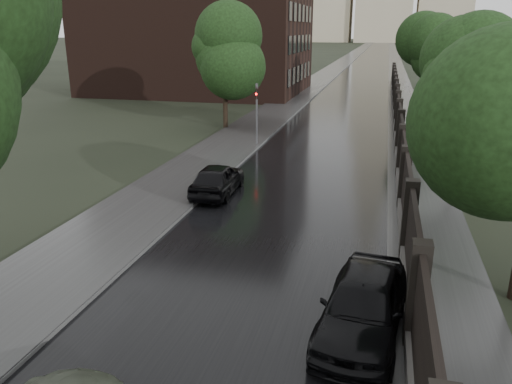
% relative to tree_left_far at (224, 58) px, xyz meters
% --- Properties ---
extents(road, '(8.00, 420.00, 0.02)m').
position_rel_tree_left_far_xyz_m(road, '(8.00, 160.00, -5.23)').
color(road, black).
rests_on(road, ground).
extents(sidewalk_left, '(4.00, 420.00, 0.16)m').
position_rel_tree_left_far_xyz_m(sidewalk_left, '(2.00, 160.00, -5.16)').
color(sidewalk_left, '#2D2D2D').
rests_on(sidewalk_left, ground).
extents(verge_right, '(3.00, 420.00, 0.08)m').
position_rel_tree_left_far_xyz_m(verge_right, '(13.50, 160.00, -5.20)').
color(verge_right, '#2D2D2D').
rests_on(verge_right, ground).
extents(fence_right, '(0.45, 75.72, 2.70)m').
position_rel_tree_left_far_xyz_m(fence_right, '(12.60, 2.01, -4.23)').
color(fence_right, '#383533').
rests_on(fence_right, ground).
extents(tree_left_far, '(4.25, 4.25, 7.39)m').
position_rel_tree_left_far_xyz_m(tree_left_far, '(0.00, 0.00, 0.00)').
color(tree_left_far, black).
rests_on(tree_left_far, ground).
extents(tree_right_b, '(4.08, 4.08, 7.01)m').
position_rel_tree_left_far_xyz_m(tree_right_b, '(15.50, -8.00, -0.29)').
color(tree_right_b, black).
rests_on(tree_right_b, ground).
extents(tree_right_c, '(4.08, 4.08, 7.01)m').
position_rel_tree_left_far_xyz_m(tree_right_c, '(15.50, 10.00, -0.29)').
color(tree_right_c, black).
rests_on(tree_right_c, ground).
extents(traffic_light, '(0.16, 0.32, 4.00)m').
position_rel_tree_left_far_xyz_m(traffic_light, '(3.70, -5.01, -2.84)').
color(traffic_light, '#59595E').
rests_on(traffic_light, ground).
extents(brick_building, '(24.00, 18.00, 20.00)m').
position_rel_tree_left_far_xyz_m(brick_building, '(-10.00, 22.00, 4.76)').
color(brick_building, black).
rests_on(brick_building, ground).
extents(hatchback_left, '(1.83, 4.31, 1.45)m').
position_rel_tree_left_far_xyz_m(hatchback_left, '(4.40, -15.13, -4.51)').
color(hatchback_left, black).
rests_on(hatchback_left, ground).
extents(car_right_near, '(2.43, 4.94, 1.62)m').
position_rel_tree_left_far_xyz_m(car_right_near, '(11.39, -24.81, -4.43)').
color(car_right_near, black).
rests_on(car_right_near, ground).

